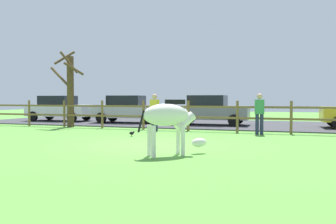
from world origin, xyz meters
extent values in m
plane|color=#549338|center=(0.00, 0.00, 0.00)|extent=(60.00, 60.00, 0.00)
cube|color=#38383D|center=(0.00, 9.30, 0.03)|extent=(28.00, 7.40, 0.05)
cylinder|color=brown|center=(-8.83, 5.00, 0.67)|extent=(0.11, 0.11, 1.35)
cylinder|color=brown|center=(-6.66, 5.00, 0.67)|extent=(0.11, 0.11, 1.35)
cylinder|color=brown|center=(-4.48, 5.00, 0.67)|extent=(0.11, 0.11, 1.35)
cylinder|color=brown|center=(-2.31, 5.00, 0.67)|extent=(0.11, 0.11, 1.35)
cylinder|color=brown|center=(-0.14, 5.00, 0.67)|extent=(0.11, 0.11, 1.35)
cylinder|color=brown|center=(2.03, 5.00, 0.67)|extent=(0.11, 0.11, 1.35)
cylinder|color=brown|center=(4.21, 5.00, 0.67)|extent=(0.11, 0.11, 1.35)
cube|color=brown|center=(-0.14, 5.00, 0.61)|extent=(21.72, 0.06, 0.09)
cube|color=brown|center=(-0.14, 5.00, 1.08)|extent=(21.72, 0.06, 0.09)
cylinder|color=#513A23|center=(-6.39, 5.16, 1.78)|extent=(0.34, 0.34, 3.57)
cylinder|color=#513A23|center=(-6.88, 5.40, 3.54)|extent=(0.62, 1.10, 0.78)
cylinder|color=#513A23|center=(-6.60, 4.55, 2.54)|extent=(1.32, 0.56, 0.97)
cylinder|color=#513A23|center=(-6.21, 4.80, 3.22)|extent=(0.85, 0.50, 1.08)
cylinder|color=#513A23|center=(-5.98, 4.87, 2.91)|extent=(0.70, 0.92, 0.63)
ellipsoid|color=white|center=(1.30, -1.96, 1.03)|extent=(1.23, 1.21, 0.56)
cylinder|color=white|center=(1.49, -1.58, 0.39)|extent=(0.11, 0.11, 0.78)
cylinder|color=white|center=(1.69, -1.78, 0.39)|extent=(0.11, 0.11, 0.78)
cylinder|color=white|center=(0.92, -2.13, 0.39)|extent=(0.11, 0.11, 0.78)
cylinder|color=white|center=(1.11, -2.34, 0.39)|extent=(0.11, 0.11, 0.78)
cylinder|color=white|center=(1.68, -1.59, 0.84)|extent=(0.59, 0.58, 0.51)
ellipsoid|color=white|center=(1.98, -1.30, 0.28)|extent=(0.46, 0.45, 0.24)
cube|color=black|center=(1.48, -1.78, 1.35)|extent=(0.43, 0.42, 0.12)
cylinder|color=black|center=(0.82, -2.42, 0.88)|extent=(0.17, 0.17, 0.54)
cylinder|color=black|center=(-1.51, 2.01, 0.03)|extent=(0.01, 0.01, 0.06)
cylinder|color=black|center=(-1.51, 1.97, 0.03)|extent=(0.01, 0.01, 0.06)
ellipsoid|color=black|center=(-1.51, 1.99, 0.12)|extent=(0.18, 0.10, 0.12)
sphere|color=black|center=(-1.42, 1.99, 0.17)|extent=(0.07, 0.07, 0.07)
cube|color=slate|center=(0.12, 8.32, 0.70)|extent=(4.05, 1.83, 0.70)
cube|color=black|center=(-0.03, 8.32, 1.33)|extent=(1.95, 1.63, 0.56)
cylinder|color=black|center=(1.44, 9.22, 0.35)|extent=(0.61, 0.20, 0.60)
cylinder|color=black|center=(1.50, 7.52, 0.35)|extent=(0.61, 0.20, 0.60)
cylinder|color=black|center=(-1.26, 9.13, 0.35)|extent=(0.61, 0.20, 0.60)
cylinder|color=black|center=(-1.20, 7.43, 0.35)|extent=(0.61, 0.20, 0.60)
cube|color=white|center=(-9.44, 8.49, 0.70)|extent=(4.07, 1.88, 0.70)
cube|color=black|center=(-9.59, 8.48, 1.33)|extent=(1.97, 1.65, 0.56)
cylinder|color=black|center=(-8.13, 9.40, 0.35)|extent=(0.61, 0.21, 0.60)
cylinder|color=black|center=(-8.05, 7.71, 0.35)|extent=(0.61, 0.21, 0.60)
cylinder|color=black|center=(-10.83, 9.28, 0.35)|extent=(0.61, 0.21, 0.60)
cylinder|color=black|center=(-10.75, 7.58, 0.35)|extent=(0.61, 0.21, 0.60)
cylinder|color=black|center=(6.12, 9.11, 0.35)|extent=(0.61, 0.21, 0.60)
cube|color=#B7BABF|center=(-4.69, 8.43, 0.70)|extent=(4.15, 2.10, 0.70)
cube|color=black|center=(-4.84, 8.41, 1.33)|extent=(2.05, 1.75, 0.56)
cylinder|color=black|center=(-3.44, 9.41, 0.35)|extent=(0.62, 0.24, 0.60)
cylinder|color=black|center=(-3.26, 7.72, 0.35)|extent=(0.62, 0.24, 0.60)
cylinder|color=black|center=(-6.12, 9.14, 0.35)|extent=(0.62, 0.24, 0.60)
cylinder|color=black|center=(-5.95, 7.44, 0.35)|extent=(0.62, 0.24, 0.60)
cylinder|color=#232847|center=(2.92, 4.32, 0.41)|extent=(0.14, 0.14, 0.82)
cylinder|color=#232847|center=(3.10, 4.35, 0.41)|extent=(0.14, 0.14, 0.82)
cube|color=#38844C|center=(3.01, 4.34, 1.11)|extent=(0.39, 0.28, 0.58)
sphere|color=tan|center=(3.01, 4.34, 1.53)|extent=(0.22, 0.22, 0.22)
cylinder|color=#232847|center=(-1.55, 4.29, 0.41)|extent=(0.14, 0.14, 0.82)
cylinder|color=#232847|center=(-1.38, 4.24, 0.41)|extent=(0.14, 0.14, 0.82)
cube|color=gold|center=(-1.47, 4.27, 1.11)|extent=(0.40, 0.30, 0.58)
sphere|color=tan|center=(-1.47, 4.27, 1.53)|extent=(0.22, 0.22, 0.22)
camera|label=1|loc=(4.34, -10.47, 1.44)|focal=38.69mm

